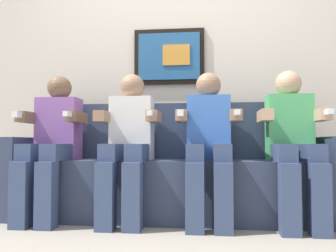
{
  "coord_description": "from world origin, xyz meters",
  "views": [
    {
      "loc": [
        0.29,
        -2.46,
        0.58
      ],
      "look_at": [
        0.0,
        0.15,
        0.7
      ],
      "focal_mm": 38.59,
      "sensor_mm": 36.0,
      "label": 1
    }
  ],
  "objects": [
    {
      "name": "person_leftmost",
      "position": [
        -0.88,
        0.16,
        0.61
      ],
      "size": [
        0.46,
        0.56,
        1.11
      ],
      "color": "#8C59A5",
      "rests_on": "ground_plane"
    },
    {
      "name": "person_left_center",
      "position": [
        -0.29,
        0.16,
        0.61
      ],
      "size": [
        0.46,
        0.56,
        1.11
      ],
      "color": "white",
      "rests_on": "ground_plane"
    },
    {
      "name": "couch",
      "position": [
        0.0,
        0.33,
        0.31
      ],
      "size": [
        2.5,
        0.58,
        0.9
      ],
      "color": "#333D56",
      "rests_on": "ground_plane"
    },
    {
      "name": "ground_plane",
      "position": [
        0.0,
        0.0,
        0.0
      ],
      "size": [
        6.38,
        6.38,
        0.0
      ],
      "primitive_type": "plane",
      "color": "#9E9384"
    },
    {
      "name": "person_right_center",
      "position": [
        0.29,
        0.16,
        0.61
      ],
      "size": [
        0.46,
        0.56,
        1.11
      ],
      "color": "#3F72CC",
      "rests_on": "ground_plane"
    },
    {
      "name": "back_wall_assembly",
      "position": [
        -0.0,
        0.76,
        1.3
      ],
      "size": [
        4.9,
        0.1,
        2.6
      ],
      "color": "beige",
      "rests_on": "ground_plane"
    },
    {
      "name": "person_rightmost",
      "position": [
        0.88,
        0.16,
        0.61
      ],
      "size": [
        0.46,
        0.56,
        1.11
      ],
      "color": "#4CB266",
      "rests_on": "ground_plane"
    }
  ]
}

